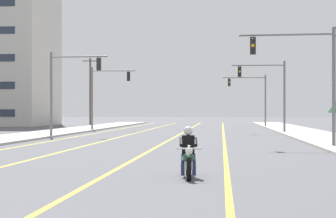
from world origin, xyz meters
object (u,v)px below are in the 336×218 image
at_px(traffic_signal_near_right, 306,68).
at_px(utility_pole_left_far, 90,90).
at_px(motorcycle_with_rider, 188,157).
at_px(traffic_signal_near_left, 67,81).
at_px(traffic_signal_mid_right, 269,86).
at_px(traffic_signal_mid_left, 104,89).
at_px(traffic_signal_far_right, 253,92).

relative_size(traffic_signal_near_right, utility_pole_left_far, 0.68).
xyz_separation_m(motorcycle_with_rider, traffic_signal_near_right, (5.27, 15.13, 3.51)).
bearing_deg(utility_pole_left_far, traffic_signal_near_left, -80.56).
bearing_deg(traffic_signal_mid_right, traffic_signal_mid_left, 157.90).
relative_size(traffic_signal_near_right, traffic_signal_far_right, 1.00).
bearing_deg(traffic_signal_near_left, traffic_signal_mid_right, 32.20).
xyz_separation_m(traffic_signal_near_left, utility_pole_left_far, (-6.64, 39.95, 0.72)).
distance_m(motorcycle_with_rider, traffic_signal_mid_right, 37.55).
relative_size(traffic_signal_near_left, utility_pole_left_far, 0.68).
xyz_separation_m(traffic_signal_mid_right, traffic_signal_far_right, (-0.40, 20.25, 0.03)).
relative_size(traffic_signal_near_right, traffic_signal_mid_right, 1.00).
distance_m(traffic_signal_mid_left, traffic_signal_far_right, 20.57).
height_order(motorcycle_with_rider, utility_pole_left_far, utility_pole_left_far).
bearing_deg(motorcycle_with_rider, traffic_signal_mid_left, 103.61).
relative_size(motorcycle_with_rider, utility_pole_left_far, 0.24).
bearing_deg(traffic_signal_near_left, traffic_signal_far_right, 63.50).
distance_m(traffic_signal_near_right, utility_pole_left_far, 56.76).
distance_m(traffic_signal_mid_left, utility_pole_left_far, 24.87).
distance_m(traffic_signal_far_right, utility_pole_left_far, 23.78).
relative_size(traffic_signal_mid_right, traffic_signal_far_right, 1.00).
relative_size(traffic_signal_mid_left, traffic_signal_far_right, 1.00).
distance_m(traffic_signal_near_right, traffic_signal_mid_left, 32.33).
bearing_deg(traffic_signal_mid_left, motorcycle_with_rider, -76.39).
height_order(traffic_signal_mid_left, utility_pole_left_far, utility_pole_left_far).
height_order(traffic_signal_near_right, traffic_signal_mid_left, same).
height_order(traffic_signal_near_right, traffic_signal_far_right, same).
bearing_deg(traffic_signal_near_left, motorcycle_with_rider, -69.46).
bearing_deg(traffic_signal_near_right, traffic_signal_far_right, 90.88).
xyz_separation_m(traffic_signal_near_left, traffic_signal_mid_left, (-0.22, 15.93, -0.00)).
bearing_deg(traffic_signal_near_right, utility_pole_left_far, 113.00).
distance_m(traffic_signal_near_right, traffic_signal_mid_right, 21.92).
bearing_deg(traffic_signal_far_right, traffic_signal_mid_right, -88.88).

